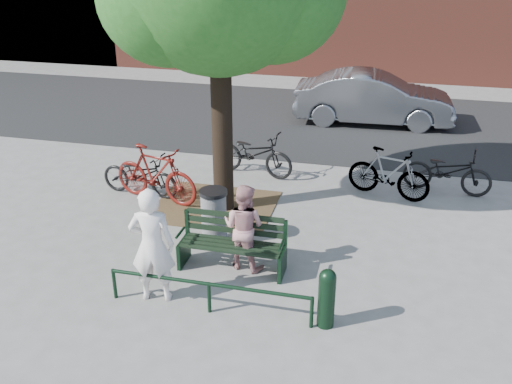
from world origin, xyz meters
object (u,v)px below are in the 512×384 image
(parked_car, at_px, (373,98))
(person_left, at_px, (152,245))
(bollard, at_px, (327,296))
(litter_bin, at_px, (214,216))
(person_right, at_px, (244,227))
(park_bench, at_px, (233,242))
(bicycle_c, at_px, (254,153))

(parked_car, bearing_deg, person_left, 161.90)
(bollard, bearing_deg, person_left, 178.89)
(litter_bin, distance_m, parked_car, 8.21)
(person_right, distance_m, parked_car, 8.68)
(park_bench, xyz_separation_m, litter_bin, (-0.56, 0.73, 0.04))
(park_bench, xyz_separation_m, bicycle_c, (-0.65, 3.98, 0.03))
(litter_bin, height_order, parked_car, parked_car)
(person_left, xyz_separation_m, person_right, (1.06, 1.20, -0.18))
(person_left, relative_size, parked_car, 0.41)
(parked_car, bearing_deg, bollard, 176.75)
(person_right, height_order, litter_bin, person_right)
(person_left, xyz_separation_m, parked_car, (2.67, 9.73, -0.17))
(person_right, relative_size, bollard, 1.61)
(litter_bin, xyz_separation_m, parked_car, (2.32, 7.87, 0.23))
(park_bench, height_order, bollard, park_bench)
(person_right, height_order, bicycle_c, person_right)
(person_left, relative_size, litter_bin, 1.79)
(person_right, bearing_deg, park_bench, 35.66)
(litter_bin, xyz_separation_m, bicycle_c, (-0.09, 3.25, -0.01))
(person_left, height_order, litter_bin, person_left)
(person_left, height_order, bicycle_c, person_left)
(person_left, height_order, bollard, person_left)
(person_right, xyz_separation_m, parked_car, (1.60, 8.53, 0.01))
(person_left, distance_m, bollard, 2.62)
(person_right, distance_m, litter_bin, 1.00)
(bollard, height_order, parked_car, parked_car)
(bicycle_c, bearing_deg, person_left, -170.35)
(bollard, distance_m, parked_car, 9.78)
(bollard, relative_size, litter_bin, 0.90)
(person_right, xyz_separation_m, litter_bin, (-0.72, 0.66, -0.22))
(bicycle_c, relative_size, parked_car, 0.43)
(bollard, bearing_deg, litter_bin, 139.59)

